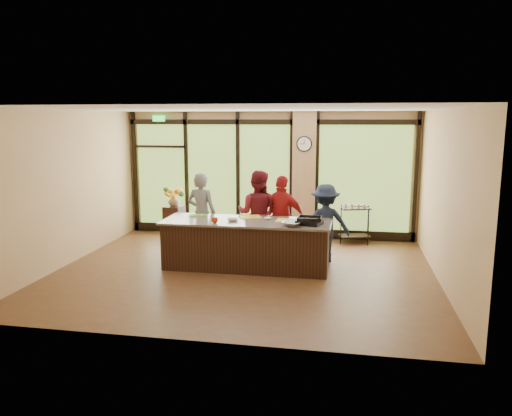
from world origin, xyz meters
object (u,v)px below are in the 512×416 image
at_px(cook_right, 325,223).
at_px(roasting_pan, 309,222).
at_px(island_base, 247,245).
at_px(bar_cart, 355,220).
at_px(flower_stand, 174,223).
at_px(cook_left, 202,214).

relative_size(cook_right, roasting_pan, 3.58).
relative_size(island_base, bar_cart, 3.38).
bearing_deg(cook_right, flower_stand, -30.04).
bearing_deg(bar_cart, cook_right, -129.12).
relative_size(cook_right, bar_cart, 1.70).
bearing_deg(roasting_pan, bar_cart, 88.51).
bearing_deg(island_base, cook_right, 26.15).
xyz_separation_m(island_base, cook_right, (1.45, 0.71, 0.34)).
bearing_deg(flower_stand, island_base, -33.79).
relative_size(cook_left, cook_right, 1.12).
xyz_separation_m(island_base, flower_stand, (-2.11, 1.84, -0.03)).
relative_size(island_base, roasting_pan, 7.11).
bearing_deg(cook_left, cook_right, -170.82).
distance_m(cook_left, cook_right, 2.56).
bearing_deg(cook_left, bar_cart, -143.69).
distance_m(flower_stand, bar_cart, 4.19).
bearing_deg(bar_cart, cook_left, -171.96).
distance_m(island_base, roasting_pan, 1.32).
distance_m(roasting_pan, bar_cart, 2.63).
distance_m(cook_left, roasting_pan, 2.47).
xyz_separation_m(cook_left, bar_cart, (3.16, 1.57, -0.32)).
relative_size(flower_stand, bar_cart, 0.89).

